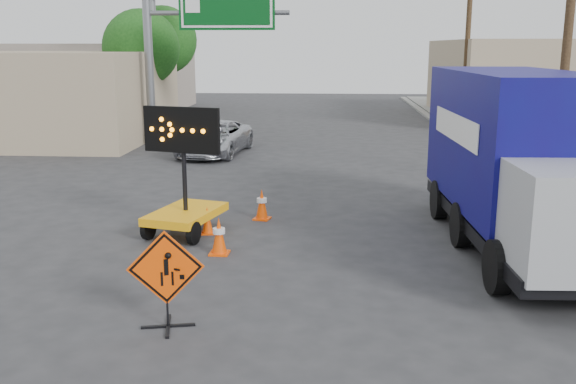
# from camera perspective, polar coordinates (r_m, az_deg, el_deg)

# --- Properties ---
(ground) EXTENTS (100.00, 100.00, 0.00)m
(ground) POSITION_cam_1_polar(r_m,az_deg,el_deg) (10.35, -3.72, -11.47)
(ground) COLOR #2D2D30
(ground) RESTS_ON ground
(curb_right) EXTENTS (0.40, 60.00, 0.12)m
(curb_right) POSITION_cam_1_polar(r_m,az_deg,el_deg) (25.40, 17.30, 2.75)
(curb_right) COLOR gray
(curb_right) RESTS_ON ground
(sidewalk_right) EXTENTS (4.00, 60.00, 0.15)m
(sidewalk_right) POSITION_cam_1_polar(r_m,az_deg,el_deg) (26.03, 22.24, 2.64)
(sidewalk_right) COLOR gray
(sidewalk_right) RESTS_ON ground
(storefront_left_near) EXTENTS (14.00, 10.00, 4.00)m
(storefront_left_near) POSITION_cam_1_polar(r_m,az_deg,el_deg) (33.17, -23.81, 7.87)
(storefront_left_near) COLOR tan
(storefront_left_near) RESTS_ON ground
(storefront_left_far) EXTENTS (12.00, 10.00, 4.40)m
(storefront_left_far) POSITION_cam_1_polar(r_m,az_deg,el_deg) (46.35, -16.94, 9.76)
(storefront_left_far) COLOR gray
(storefront_left_far) RESTS_ON ground
(building_right_far) EXTENTS (10.00, 14.00, 4.60)m
(building_right_far) POSITION_cam_1_polar(r_m,az_deg,el_deg) (41.09, 20.73, 9.31)
(building_right_far) COLOR tan
(building_right_far) RESTS_ON ground
(highway_gantry) EXTENTS (6.18, 0.38, 6.90)m
(highway_gantry) POSITION_cam_1_polar(r_m,az_deg,el_deg) (27.91, -8.21, 14.39)
(highway_gantry) COLOR slate
(highway_gantry) RESTS_ON ground
(utility_pole_near) EXTENTS (1.80, 0.26, 9.00)m
(utility_pole_near) POSITION_cam_1_polar(r_m,az_deg,el_deg) (20.48, 23.65, 13.00)
(utility_pole_near) COLOR #4D3921
(utility_pole_near) RESTS_ON ground
(utility_pole_far) EXTENTS (1.80, 0.26, 9.00)m
(utility_pole_far) POSITION_cam_1_polar(r_m,az_deg,el_deg) (34.01, 15.69, 13.11)
(utility_pole_far) COLOR #4D3921
(utility_pole_far) RESTS_ON ground
(tree_left_near) EXTENTS (3.71, 3.71, 6.03)m
(tree_left_near) POSITION_cam_1_polar(r_m,az_deg,el_deg) (32.70, -12.92, 12.37)
(tree_left_near) COLOR #4D3921
(tree_left_near) RESTS_ON ground
(tree_left_far) EXTENTS (4.10, 4.10, 6.66)m
(tree_left_far) POSITION_cam_1_polar(r_m,az_deg,el_deg) (40.67, -11.05, 13.10)
(tree_left_far) COLOR #4D3921
(tree_left_far) RESTS_ON ground
(construction_sign) EXTENTS (1.15, 0.82, 1.56)m
(construction_sign) POSITION_cam_1_polar(r_m,az_deg,el_deg) (10.02, -10.79, -7.43)
(construction_sign) COLOR black
(construction_sign) RESTS_ON ground
(arrow_board) EXTENTS (1.82, 2.32, 2.94)m
(arrow_board) POSITION_cam_1_polar(r_m,az_deg,el_deg) (14.99, -9.09, -1.21)
(arrow_board) COLOR #FFAA0E
(arrow_board) RESTS_ON ground
(pickup_truck) EXTENTS (2.78, 5.04, 1.34)m
(pickup_truck) POSITION_cam_1_polar(r_m,az_deg,el_deg) (25.90, -6.59, 4.80)
(pickup_truck) COLOR silver
(pickup_truck) RESTS_ON ground
(box_truck) EXTENTS (2.77, 7.96, 3.74)m
(box_truck) POSITION_cam_1_polar(r_m,az_deg,el_deg) (14.39, 19.79, 1.82)
(box_truck) COLOR black
(box_truck) RESTS_ON ground
(cone_a) EXTENTS (0.42, 0.42, 0.79)m
(cone_a) POSITION_cam_1_polar(r_m,az_deg,el_deg) (13.47, -6.15, -3.88)
(cone_a) COLOR #FF4B05
(cone_a) RESTS_ON ground
(cone_b) EXTENTS (0.37, 0.37, 0.64)m
(cone_b) POSITION_cam_1_polar(r_m,az_deg,el_deg) (14.98, -7.19, -2.49)
(cone_b) COLOR #FF4B05
(cone_b) RESTS_ON ground
(cone_c) EXTENTS (0.47, 0.47, 0.77)m
(cone_c) POSITION_cam_1_polar(r_m,az_deg,el_deg) (16.08, -2.34, -1.09)
(cone_c) COLOR #FF4B05
(cone_c) RESTS_ON ground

